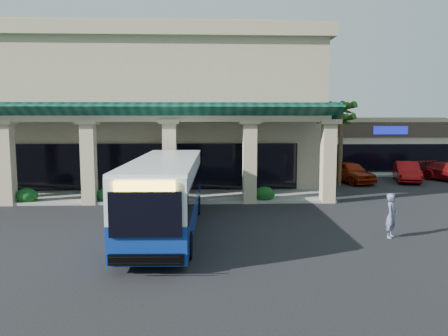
{
  "coord_description": "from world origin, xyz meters",
  "views": [
    {
      "loc": [
        -1.02,
        -19.28,
        4.79
      ],
      "look_at": [
        -0.02,
        3.59,
        2.2
      ],
      "focal_mm": 35.0,
      "sensor_mm": 36.0,
      "label": 1
    }
  ],
  "objects_px": {
    "pedestrian": "(392,216)",
    "car_silver": "(350,172)",
    "transit_bus": "(166,196)",
    "car_white": "(407,172)"
  },
  "relations": [
    {
      "from": "pedestrian",
      "to": "car_silver",
      "type": "relative_size",
      "value": 0.38
    },
    {
      "from": "transit_bus",
      "to": "pedestrian",
      "type": "relative_size",
      "value": 6.18
    },
    {
      "from": "pedestrian",
      "to": "car_silver",
      "type": "xyz_separation_m",
      "value": [
        3.37,
        15.19,
        -0.09
      ]
    },
    {
      "from": "car_silver",
      "to": "car_white",
      "type": "bearing_deg",
      "value": -11.34
    },
    {
      "from": "transit_bus",
      "to": "car_silver",
      "type": "distance_m",
      "value": 18.69
    },
    {
      "from": "transit_bus",
      "to": "car_silver",
      "type": "height_order",
      "value": "transit_bus"
    },
    {
      "from": "car_silver",
      "to": "car_white",
      "type": "height_order",
      "value": "car_silver"
    },
    {
      "from": "pedestrian",
      "to": "transit_bus",
      "type": "bearing_deg",
      "value": 119.11
    },
    {
      "from": "car_white",
      "to": "pedestrian",
      "type": "bearing_deg",
      "value": -99.46
    },
    {
      "from": "transit_bus",
      "to": "car_silver",
      "type": "bearing_deg",
      "value": 49.41
    }
  ]
}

